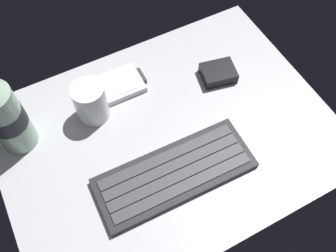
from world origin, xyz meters
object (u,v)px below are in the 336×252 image
handheld_device (114,87)px  juice_cup (91,103)px  water_bottle (4,115)px  charger_block (218,73)px  keyboard (175,173)px

handheld_device → juice_cup: size_ratio=1.51×
water_bottle → charger_block: size_ratio=2.97×
keyboard → charger_block: charger_block is taller
handheld_device → juice_cup: 7.95cm
juice_cup → charger_block: bearing=-7.3°
handheld_device → charger_block: charger_block is taller
juice_cup → charger_block: 27.36cm
handheld_device → water_bottle: size_ratio=0.62×
handheld_device → water_bottle: water_bottle is taller
keyboard → handheld_device: bearing=94.7°
handheld_device → juice_cup: (-6.17, -3.88, 3.18)cm
juice_cup → charger_block: (27.01, -3.46, -2.71)cm
juice_cup → keyboard: bearing=-67.2°
handheld_device → charger_block: bearing=-19.4°
keyboard → handheld_device: keyboard is taller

